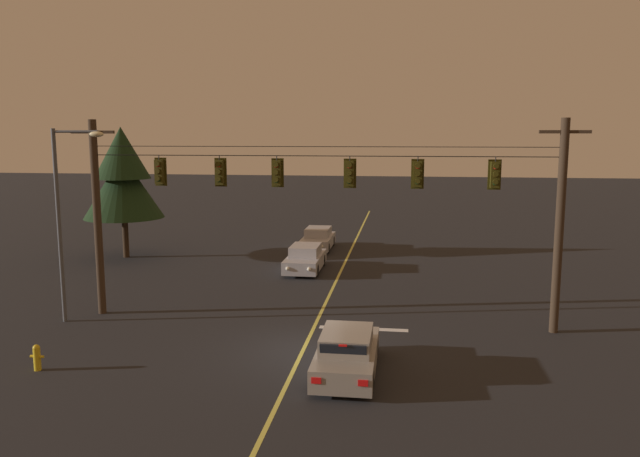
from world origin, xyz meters
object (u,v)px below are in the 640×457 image
traffic_light_rightmost (418,174)px  street_lamp_corner (66,207)px  traffic_light_centre (277,173)px  traffic_light_far_right (495,175)px  tree_verge_near (123,177)px  traffic_light_right_inner (350,173)px  fire_hydrant (37,357)px  traffic_light_left_inner (219,172)px  car_oncoming_trailing (318,239)px  traffic_light_leftmost (159,172)px  car_oncoming_lead (305,259)px  car_waiting_near_lane (347,353)px

traffic_light_rightmost → street_lamp_corner: size_ratio=0.16×
traffic_light_centre → traffic_light_far_right: bearing=0.0°
traffic_light_far_right → tree_verge_near: size_ratio=0.16×
traffic_light_right_inner → fire_hydrant: size_ratio=1.45×
traffic_light_centre → traffic_light_left_inner: bearing=180.0°
car_oncoming_trailing → fire_hydrant: size_ratio=5.26×
traffic_light_centre → traffic_light_right_inner: same height
traffic_light_leftmost → car_oncoming_lead: (4.33, 9.17, -5.24)m
car_oncoming_lead → car_oncoming_trailing: bearing=91.8°
traffic_light_leftmost → traffic_light_right_inner: 7.55m
traffic_light_centre → car_waiting_near_lane: size_ratio=0.28×
traffic_light_left_inner → car_oncoming_trailing: (1.67, 15.55, -5.24)m
traffic_light_centre → car_oncoming_trailing: (-0.61, 15.55, -5.24)m
traffic_light_left_inner → tree_verge_near: bearing=129.9°
traffic_light_leftmost → traffic_light_centre: bearing=0.0°
traffic_light_rightmost → car_waiting_near_lane: (-2.13, -5.08, -5.24)m
car_oncoming_lead → fire_hydrant: (-6.04, -15.33, -0.21)m
traffic_light_right_inner → street_lamp_corner: size_ratio=0.16×
traffic_light_right_inner → car_oncoming_lead: size_ratio=0.28×
tree_verge_near → fire_hydrant: size_ratio=9.30×
traffic_light_right_inner → car_oncoming_trailing: traffic_light_right_inner is taller
car_oncoming_lead → tree_verge_near: tree_verge_near is taller
traffic_light_leftmost → car_waiting_near_lane: bearing=-32.5°
traffic_light_leftmost → tree_verge_near: tree_verge_near is taller
traffic_light_centre → traffic_light_far_right: (8.16, 0.00, 0.00)m
traffic_light_far_right → traffic_light_centre: bearing=180.0°
traffic_light_centre → car_oncoming_lead: 10.57m
traffic_light_centre → traffic_light_far_right: same height
traffic_light_centre → street_lamp_corner: street_lamp_corner is taller
car_oncoming_trailing → fire_hydrant: car_oncoming_trailing is taller
traffic_light_far_right → car_oncoming_trailing: (-8.78, 15.55, -5.24)m
traffic_light_left_inner → fire_hydrant: size_ratio=1.45×
car_oncoming_trailing → fire_hydrant: 22.48m
traffic_light_leftmost → traffic_light_rightmost: same height
traffic_light_centre → traffic_light_rightmost: size_ratio=1.00×
traffic_light_rightmost → street_lamp_corner: bearing=-174.7°
traffic_light_leftmost → tree_verge_near: (-7.00, 11.31, -1.04)m
car_waiting_near_lane → car_oncoming_trailing: bearing=100.5°
traffic_light_leftmost → street_lamp_corner: (-3.32, -1.25, -1.30)m
tree_verge_near → car_oncoming_trailing: bearing=20.8°
traffic_light_centre → street_lamp_corner: (-8.06, -1.25, -1.30)m
traffic_light_rightmost → fire_hydrant: bearing=-152.5°
traffic_light_left_inner → fire_hydrant: (-4.17, -6.16, -5.45)m
traffic_light_rightmost → fire_hydrant: (-11.81, -6.16, -5.45)m
car_oncoming_lead → tree_verge_near: bearing=169.3°
street_lamp_corner → tree_verge_near: tree_verge_near is taller
traffic_light_right_inner → car_waiting_near_lane: (0.41, -5.08, -5.24)m
traffic_light_left_inner → street_lamp_corner: size_ratio=0.16×
traffic_light_centre → car_oncoming_trailing: bearing=92.2°
traffic_light_centre → tree_verge_near: 16.33m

